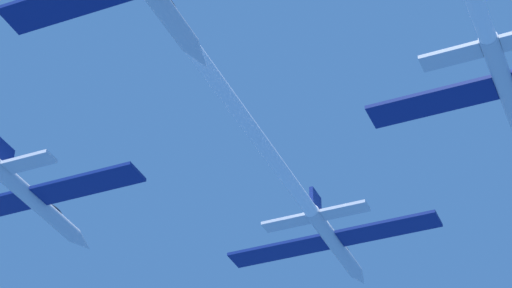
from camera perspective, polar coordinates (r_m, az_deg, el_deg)
name	(u,v)px	position (r m, az deg, el deg)	size (l,w,h in m)	color
jet_lead	(277,164)	(62.05, 1.18, -1.12)	(14.86, 40.62, 2.46)	silver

